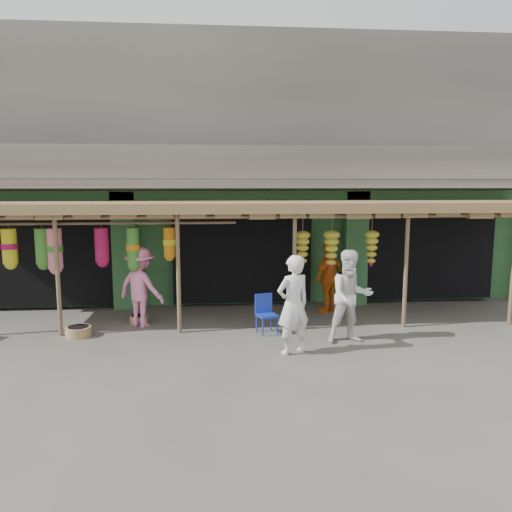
{
  "coord_description": "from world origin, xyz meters",
  "views": [
    {
      "loc": [
        -0.74,
        -10.76,
        3.2
      ],
      "look_at": [
        0.27,
        1.0,
        1.48
      ],
      "focal_mm": 35.0,
      "sensor_mm": 36.0,
      "label": 1
    }
  ],
  "objects": [
    {
      "name": "basket_right",
      "position": [
        -2.49,
        0.62,
        0.09
      ],
      "size": [
        0.5,
        0.5,
        0.19
      ],
      "primitive_type": "cylinder",
      "rotation": [
        0.0,
        0.0,
        0.24
      ],
      "color": "#A38B4C",
      "rests_on": "ground"
    },
    {
      "name": "blue_chair",
      "position": [
        0.36,
        -0.35,
        0.47
      ],
      "size": [
        0.5,
        0.51,
        0.84
      ],
      "rotation": [
        0.0,
        0.0,
        0.3
      ],
      "color": "#1A31AE",
      "rests_on": "ground"
    },
    {
      "name": "building",
      "position": [
        -0.0,
        4.87,
        3.37
      ],
      "size": [
        16.4,
        6.8,
        7.0
      ],
      "color": "gray",
      "rests_on": "ground"
    },
    {
      "name": "basket_mid",
      "position": [
        -3.61,
        -0.28,
        0.1
      ],
      "size": [
        0.55,
        0.55,
        0.2
      ],
      "primitive_type": "cylinder",
      "rotation": [
        0.0,
        0.0,
        -0.03
      ],
      "color": "olive",
      "rests_on": "ground"
    },
    {
      "name": "person_shopper",
      "position": [
        -2.39,
        0.39,
        0.9
      ],
      "size": [
        1.34,
        1.18,
        1.8
      ],
      "primitive_type": "imported",
      "rotation": [
        0.0,
        0.0,
        2.59
      ],
      "color": "pink",
      "rests_on": "ground"
    },
    {
      "name": "person_right",
      "position": [
        2.0,
        -1.15,
        0.94
      ],
      "size": [
        0.98,
        0.8,
        1.89
      ],
      "primitive_type": "imported",
      "rotation": [
        0.0,
        0.0,
        0.1
      ],
      "color": "silver",
      "rests_on": "ground"
    },
    {
      "name": "awning",
      "position": [
        -0.14,
        0.81,
        2.58
      ],
      "size": [
        14.0,
        2.7,
        2.79
      ],
      "color": "brown",
      "rests_on": "ground"
    },
    {
      "name": "person_vendor",
      "position": [
        2.11,
        1.24,
        0.89
      ],
      "size": [
        1.07,
        1.02,
        1.78
      ],
      "primitive_type": "imported",
      "rotation": [
        0.0,
        0.0,
        3.87
      ],
      "color": "#D15F13",
      "rests_on": "ground"
    },
    {
      "name": "person_front",
      "position": [
        0.74,
        -1.72,
        0.95
      ],
      "size": [
        0.81,
        0.69,
        1.89
      ],
      "primitive_type": "imported",
      "rotation": [
        0.0,
        0.0,
        3.56
      ],
      "color": "silver",
      "rests_on": "ground"
    },
    {
      "name": "ground",
      "position": [
        0.0,
        0.0,
        0.0
      ],
      "size": [
        80.0,
        80.0,
        0.0
      ],
      "primitive_type": "plane",
      "color": "#514C47",
      "rests_on": "ground"
    }
  ]
}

